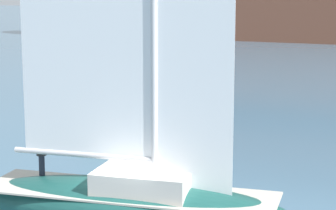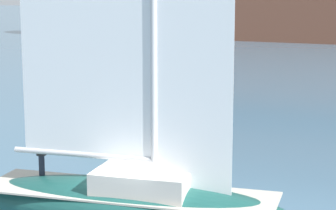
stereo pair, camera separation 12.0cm
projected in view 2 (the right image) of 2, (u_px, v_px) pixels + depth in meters
sailboat_main at (129, 200)px, 21.07m from camera, size 11.29×4.67×15.05m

